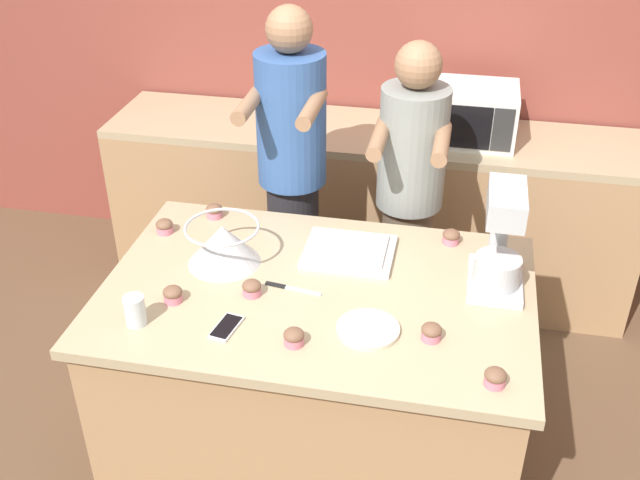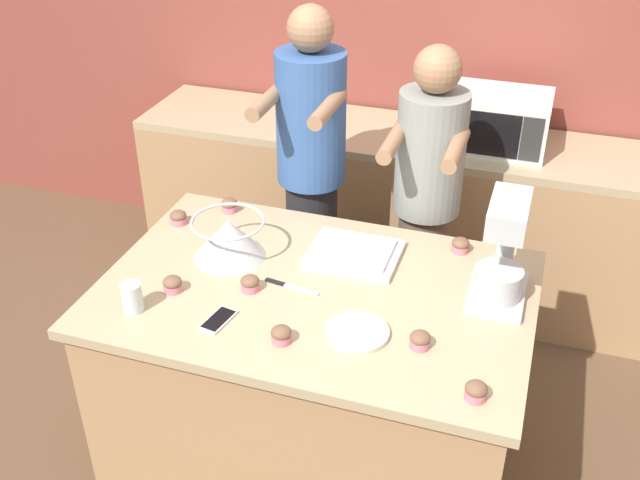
% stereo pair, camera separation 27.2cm
% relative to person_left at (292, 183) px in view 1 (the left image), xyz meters
% --- Properties ---
extents(ground_plane, '(16.00, 16.00, 0.00)m').
position_rel_person_left_xyz_m(ground_plane, '(0.27, -0.74, -0.91)').
color(ground_plane, brown).
extents(back_wall, '(10.00, 0.06, 2.70)m').
position_rel_person_left_xyz_m(back_wall, '(0.27, 0.99, 0.44)').
color(back_wall, brown).
rests_on(back_wall, ground_plane).
extents(island_counter, '(1.59, 1.05, 0.88)m').
position_rel_person_left_xyz_m(island_counter, '(0.27, -0.74, -0.47)').
color(island_counter, '#A87F56').
rests_on(island_counter, ground_plane).
extents(back_counter, '(2.80, 0.60, 0.92)m').
position_rel_person_left_xyz_m(back_counter, '(0.27, 0.64, -0.45)').
color(back_counter, '#A87F56').
rests_on(back_counter, ground_plane).
extents(person_left, '(0.33, 0.49, 1.72)m').
position_rel_person_left_xyz_m(person_left, '(0.00, 0.00, 0.00)').
color(person_left, '#232328').
rests_on(person_left, ground_plane).
extents(person_right, '(0.32, 0.49, 1.60)m').
position_rel_person_left_xyz_m(person_right, '(0.54, -0.00, -0.06)').
color(person_right, brown).
rests_on(person_right, ground_plane).
extents(stand_mixer, '(0.20, 0.30, 0.40)m').
position_rel_person_left_xyz_m(stand_mixer, '(0.91, -0.58, 0.14)').
color(stand_mixer, '#B2B7BC').
rests_on(stand_mixer, island_counter).
extents(mixing_bowl, '(0.29, 0.29, 0.16)m').
position_rel_person_left_xyz_m(mixing_bowl, '(-0.12, -0.64, 0.05)').
color(mixing_bowl, '#BCBCC1').
rests_on(mixing_bowl, island_counter).
extents(baking_tray, '(0.35, 0.29, 0.04)m').
position_rel_person_left_xyz_m(baking_tray, '(0.35, -0.49, -0.02)').
color(baking_tray, silver).
rests_on(baking_tray, island_counter).
extents(microwave_oven, '(0.48, 0.37, 0.27)m').
position_rel_person_left_xyz_m(microwave_oven, '(0.75, 0.64, 0.15)').
color(microwave_oven, silver).
rests_on(microwave_oven, back_counter).
extents(cell_phone, '(0.09, 0.15, 0.01)m').
position_rel_person_left_xyz_m(cell_phone, '(0.01, -1.04, -0.03)').
color(cell_phone, silver).
rests_on(cell_phone, island_counter).
extents(drinking_glass, '(0.07, 0.07, 0.11)m').
position_rel_person_left_xyz_m(drinking_glass, '(-0.30, -1.07, 0.02)').
color(drinking_glass, silver).
rests_on(drinking_glass, island_counter).
extents(small_plate, '(0.22, 0.22, 0.02)m').
position_rel_person_left_xyz_m(small_plate, '(0.49, -0.96, -0.02)').
color(small_plate, beige).
rests_on(small_plate, island_counter).
extents(knife, '(0.22, 0.05, 0.01)m').
position_rel_person_left_xyz_m(knife, '(0.17, -0.76, -0.03)').
color(knife, '#BCBCC1').
rests_on(knife, island_counter).
extents(cupcake_0, '(0.07, 0.07, 0.06)m').
position_rel_person_left_xyz_m(cupcake_0, '(-0.27, -0.31, -0.00)').
color(cupcake_0, '#D17084').
rests_on(cupcake_0, island_counter).
extents(cupcake_1, '(0.07, 0.07, 0.06)m').
position_rel_person_left_xyz_m(cupcake_1, '(0.74, -0.32, -0.00)').
color(cupcake_1, '#D17084').
rests_on(cupcake_1, island_counter).
extents(cupcake_2, '(0.07, 0.07, 0.06)m').
position_rel_person_left_xyz_m(cupcake_2, '(-0.22, -0.92, -0.00)').
color(cupcake_2, '#D17084').
rests_on(cupcake_2, island_counter).
extents(cupcake_3, '(0.07, 0.07, 0.06)m').
position_rel_person_left_xyz_m(cupcake_3, '(0.05, -0.83, -0.00)').
color(cupcake_3, '#D17084').
rests_on(cupcake_3, island_counter).
extents(cupcake_4, '(0.07, 0.07, 0.06)m').
position_rel_person_left_xyz_m(cupcake_4, '(-0.43, -0.48, -0.00)').
color(cupcake_4, '#D17084').
rests_on(cupcake_4, island_counter).
extents(cupcake_5, '(0.07, 0.07, 0.06)m').
position_rel_person_left_xyz_m(cupcake_5, '(0.71, -0.95, -0.00)').
color(cupcake_5, '#D17084').
rests_on(cupcake_5, island_counter).
extents(cupcake_6, '(0.07, 0.07, 0.06)m').
position_rel_person_left_xyz_m(cupcake_6, '(0.26, -1.07, -0.00)').
color(cupcake_6, '#D17084').
rests_on(cupcake_6, island_counter).
extents(cupcake_7, '(0.07, 0.07, 0.06)m').
position_rel_person_left_xyz_m(cupcake_7, '(0.92, -1.14, -0.00)').
color(cupcake_7, '#D17084').
rests_on(cupcake_7, island_counter).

